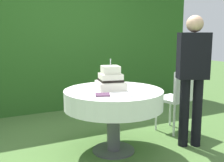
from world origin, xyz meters
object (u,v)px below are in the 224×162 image
(serving_plate_near, at_px, (141,93))
(standing_person, at_px, (193,72))
(cake_table, at_px, (114,100))
(wedding_cake, at_px, (111,80))
(napkin_stack, at_px, (103,95))
(serving_plate_right, at_px, (110,83))
(garden_chair, at_px, (177,95))
(serving_plate_left, at_px, (129,96))
(serving_plate_far, at_px, (141,87))

(serving_plate_near, bearing_deg, standing_person, 1.81)
(cake_table, xyz_separation_m, wedding_cake, (-0.01, 0.06, 0.23))
(cake_table, bearing_deg, serving_plate_near, -61.08)
(napkin_stack, bearing_deg, serving_plate_near, -14.67)
(wedding_cake, relative_size, napkin_stack, 2.46)
(napkin_stack, height_order, standing_person, standing_person)
(serving_plate_right, distance_m, garden_chair, 0.98)
(serving_plate_left, distance_m, garden_chair, 1.24)
(standing_person, bearing_deg, serving_plate_left, -175.26)
(cake_table, bearing_deg, serving_plate_far, -1.16)
(standing_person, bearing_deg, serving_plate_near, -178.19)
(serving_plate_near, distance_m, serving_plate_far, 0.36)
(serving_plate_left, bearing_deg, cake_table, 88.49)
(garden_chair, bearing_deg, serving_plate_right, 164.56)
(standing_person, bearing_deg, serving_plate_right, 136.63)
(serving_plate_far, height_order, standing_person, standing_person)
(serving_plate_left, relative_size, serving_plate_right, 0.99)
(wedding_cake, bearing_deg, standing_person, -20.23)
(serving_plate_far, xyz_separation_m, napkin_stack, (-0.61, -0.20, 0.00))
(cake_table, xyz_separation_m, serving_plate_near, (0.17, -0.31, 0.13))
(serving_plate_left, height_order, serving_plate_right, same)
(serving_plate_far, relative_size, napkin_stack, 0.77)
(wedding_cake, distance_m, serving_plate_right, 0.42)
(cake_table, bearing_deg, garden_chair, 8.73)
(serving_plate_near, bearing_deg, wedding_cake, 116.15)
(napkin_stack, relative_size, standing_person, 0.09)
(wedding_cake, xyz_separation_m, serving_plate_near, (0.18, -0.37, -0.10))
(serving_plate_far, xyz_separation_m, serving_plate_left, (-0.38, -0.36, 0.00))
(serving_plate_near, relative_size, serving_plate_right, 1.46)
(cake_table, distance_m, napkin_stack, 0.34)
(napkin_stack, bearing_deg, wedding_cake, 48.97)
(wedding_cake, relative_size, serving_plate_left, 3.68)
(serving_plate_far, height_order, serving_plate_left, same)
(wedding_cake, xyz_separation_m, serving_plate_right, (0.18, 0.37, -0.10))
(serving_plate_right, xyz_separation_m, standing_person, (0.75, -0.71, 0.18))
(wedding_cake, height_order, serving_plate_left, wedding_cake)
(napkin_stack, bearing_deg, standing_person, -4.09)
(serving_plate_left, distance_m, napkin_stack, 0.28)
(wedding_cake, height_order, serving_plate_far, wedding_cake)
(wedding_cake, distance_m, standing_person, 0.99)
(serving_plate_far, distance_m, serving_plate_left, 0.52)
(serving_plate_left, relative_size, standing_person, 0.06)
(serving_plate_near, distance_m, garden_chair, 1.06)
(cake_table, height_order, wedding_cake, wedding_cake)
(napkin_stack, relative_size, garden_chair, 0.17)
(garden_chair, xyz_separation_m, standing_person, (-0.17, -0.45, 0.39))
(serving_plate_left, xyz_separation_m, napkin_stack, (-0.23, 0.16, 0.00))
(wedding_cake, xyz_separation_m, serving_plate_left, (-0.00, -0.42, -0.10))
(serving_plate_near, relative_size, napkin_stack, 0.99)
(napkin_stack, xyz_separation_m, garden_chair, (1.33, 0.37, -0.21))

